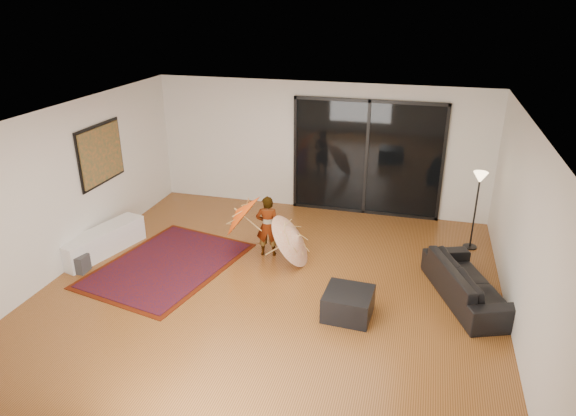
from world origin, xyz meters
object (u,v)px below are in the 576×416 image
at_px(media_console, 103,241).
at_px(child, 268,226).
at_px(sofa, 468,282).
at_px(ottoman, 348,304).

relative_size(media_console, child, 1.49).
distance_m(sofa, ottoman, 1.91).
xyz_separation_m(media_console, ottoman, (4.52, -0.77, -0.04)).
bearing_deg(ottoman, child, 138.18).
distance_m(media_console, child, 2.96).
bearing_deg(sofa, child, 58.48).
bearing_deg(child, ottoman, 125.12).
height_order(sofa, ottoman, sofa).
bearing_deg(sofa, media_console, 69.64).
height_order(media_console, ottoman, media_console).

